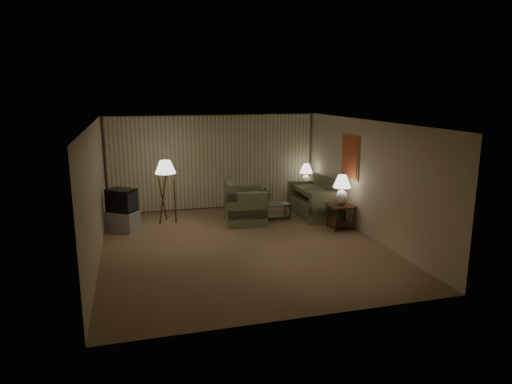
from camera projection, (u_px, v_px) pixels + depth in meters
The scene contains 16 objects.
ground at pixel (242, 244), 10.15m from camera, with size 7.00×7.00×0.00m, color #A6815B.
room_shell at pixel (228, 157), 11.20m from camera, with size 6.04×7.02×2.72m.
sofa at pixel (314, 201), 12.49m from camera, with size 1.81×0.94×0.80m.
armchair at pixel (245, 206), 11.74m from camera, with size 1.21×1.16×0.88m.
side_table_near at pixel (341, 212), 11.26m from camera, with size 0.59×0.59×0.60m.
side_table_far at pixel (306, 192), 13.48m from camera, with size 0.55×0.46×0.60m.
table_lamp_near at pixel (342, 187), 11.12m from camera, with size 0.43×0.43×0.75m.
table_lamp_far at pixel (306, 173), 13.35m from camera, with size 0.38×0.38×0.66m.
coffee_table at pixel (272, 209), 12.10m from camera, with size 1.00×0.54×0.41m.
tv_cabinet at pixel (123, 221), 11.08m from camera, with size 0.85×0.80×0.50m, color #B1B1B4.
crt_tv at pixel (122, 200), 10.96m from camera, with size 0.78×0.75×0.55m, color black.
floor_lamp at pixel (166, 190), 11.66m from camera, with size 0.53×0.53×1.63m.
ottoman at pixel (239, 206), 12.76m from camera, with size 0.59×0.59×0.40m, color #975533.
vase at pixel (267, 201), 12.02m from camera, with size 0.16×0.16×0.16m, color silver.
flowers at pixel (267, 190), 11.95m from camera, with size 0.40×0.34×0.44m, color #457534.
book at pixel (283, 204), 12.04m from camera, with size 0.18×0.24×0.02m, color olive.
Camera 1 is at (-2.26, -9.39, 3.35)m, focal length 32.00 mm.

